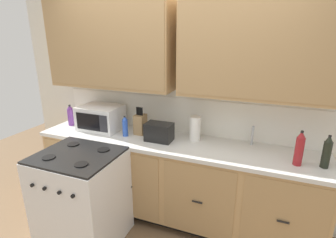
# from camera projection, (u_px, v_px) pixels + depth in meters

# --- Properties ---
(ground_plane) EXTENTS (8.00, 8.00, 0.00)m
(ground_plane) POSITION_uv_depth(u_px,v_px,m) (162.00, 233.00, 2.75)
(ground_plane) COLOR brown
(wall_unit) EXTENTS (4.19, 0.40, 2.43)m
(wall_unit) POSITION_uv_depth(u_px,v_px,m) (180.00, 69.00, 2.68)
(wall_unit) COLOR silver
(wall_unit) RESTS_ON ground_plane
(counter_run) EXTENTS (3.02, 0.64, 0.93)m
(counter_run) POSITION_uv_depth(u_px,v_px,m) (172.00, 179.00, 2.87)
(counter_run) COLOR black
(counter_run) RESTS_ON ground_plane
(stove_range) EXTENTS (0.76, 0.68, 0.95)m
(stove_range) POSITION_uv_depth(u_px,v_px,m) (82.00, 197.00, 2.56)
(stove_range) COLOR white
(stove_range) RESTS_ON ground_plane
(microwave) EXTENTS (0.48, 0.37, 0.28)m
(microwave) POSITION_uv_depth(u_px,v_px,m) (101.00, 118.00, 3.05)
(microwave) COLOR white
(microwave) RESTS_ON counter_run
(toaster) EXTENTS (0.28, 0.18, 0.19)m
(toaster) POSITION_uv_depth(u_px,v_px,m) (159.00, 132.00, 2.72)
(toaster) COLOR black
(toaster) RESTS_ON counter_run
(knife_block) EXTENTS (0.11, 0.14, 0.31)m
(knife_block) POSITION_uv_depth(u_px,v_px,m) (140.00, 124.00, 2.91)
(knife_block) COLOR #9C794E
(knife_block) RESTS_ON counter_run
(sink_faucet) EXTENTS (0.02, 0.02, 0.20)m
(sink_faucet) POSITION_uv_depth(u_px,v_px,m) (252.00, 136.00, 2.61)
(sink_faucet) COLOR #B2B5BA
(sink_faucet) RESTS_ON counter_run
(paper_towel_roll) EXTENTS (0.12, 0.12, 0.26)m
(paper_towel_roll) POSITION_uv_depth(u_px,v_px,m) (195.00, 128.00, 2.72)
(paper_towel_roll) COLOR white
(paper_towel_roll) RESTS_ON counter_run
(bottle_blue) EXTENTS (0.06, 0.06, 0.23)m
(bottle_blue) POSITION_uv_depth(u_px,v_px,m) (125.00, 126.00, 2.84)
(bottle_blue) COLOR blue
(bottle_blue) RESTS_ON counter_run
(bottle_red) EXTENTS (0.07, 0.07, 0.31)m
(bottle_red) POSITION_uv_depth(u_px,v_px,m) (299.00, 149.00, 2.19)
(bottle_red) COLOR maroon
(bottle_red) RESTS_ON counter_run
(bottle_violet) EXTENTS (0.07, 0.07, 0.26)m
(bottle_violet) POSITION_uv_depth(u_px,v_px,m) (71.00, 115.00, 3.19)
(bottle_violet) COLOR #663384
(bottle_violet) RESTS_ON counter_run
(bottle_dark) EXTENTS (0.07, 0.07, 0.29)m
(bottle_dark) POSITION_uv_depth(u_px,v_px,m) (327.00, 152.00, 2.15)
(bottle_dark) COLOR black
(bottle_dark) RESTS_ON counter_run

